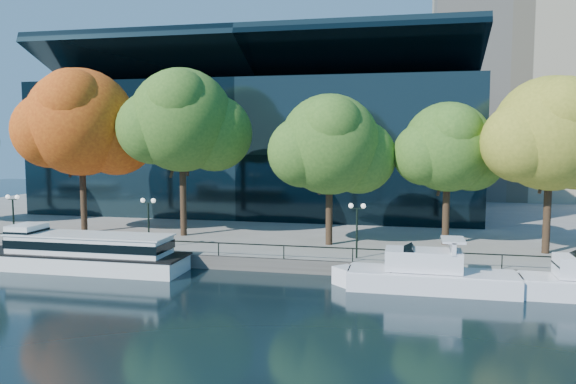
% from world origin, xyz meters
% --- Properties ---
extents(ground, '(160.00, 160.00, 0.00)m').
position_xyz_m(ground, '(0.00, 0.00, 0.00)').
color(ground, black).
rests_on(ground, ground).
extents(promenade, '(90.00, 67.08, 1.00)m').
position_xyz_m(promenade, '(0.00, 36.38, 0.50)').
color(promenade, slate).
rests_on(promenade, ground).
extents(railing, '(88.20, 0.08, 0.99)m').
position_xyz_m(railing, '(0.00, 3.25, 1.94)').
color(railing, black).
rests_on(railing, promenade).
extents(convention_building, '(50.00, 24.57, 21.43)m').
position_xyz_m(convention_building, '(-4.00, 31.79, 8.51)').
color(convention_building, black).
rests_on(convention_building, ground).
extents(tour_boat, '(17.13, 3.82, 3.25)m').
position_xyz_m(tour_boat, '(-10.09, 0.75, 1.38)').
color(tour_boat, white).
rests_on(tour_boat, ground).
extents(cruiser_near, '(11.77, 3.03, 3.41)m').
position_xyz_m(cruiser_near, '(14.86, 0.45, 1.06)').
color(cruiser_near, white).
rests_on(cruiser_near, ground).
extents(tree_1, '(12.24, 10.04, 15.06)m').
position_xyz_m(tree_1, '(-15.44, 10.35, 10.96)').
color(tree_1, black).
rests_on(tree_1, promenade).
extents(tree_2, '(11.42, 9.37, 14.87)m').
position_xyz_m(tree_2, '(-5.75, 10.72, 11.10)').
color(tree_2, black).
rests_on(tree_2, promenade).
extents(tree_3, '(10.20, 8.36, 12.30)m').
position_xyz_m(tree_3, '(7.61, 9.24, 9.04)').
color(tree_3, black).
rests_on(tree_3, promenade).
extents(tree_4, '(9.10, 7.46, 11.65)m').
position_xyz_m(tree_4, '(16.95, 11.32, 8.85)').
color(tree_4, black).
rests_on(tree_4, promenade).
extents(tree_5, '(10.74, 8.81, 13.36)m').
position_xyz_m(tree_5, '(24.24, 9.33, 9.88)').
color(tree_5, black).
rests_on(tree_5, promenade).
extents(lamp_0, '(1.26, 0.36, 4.03)m').
position_xyz_m(lamp_0, '(-18.45, 4.50, 3.98)').
color(lamp_0, black).
rests_on(lamp_0, promenade).
extents(lamp_1, '(1.26, 0.36, 4.03)m').
position_xyz_m(lamp_1, '(-6.22, 4.50, 3.98)').
color(lamp_1, black).
rests_on(lamp_1, promenade).
extents(lamp_2, '(1.26, 0.36, 4.03)m').
position_xyz_m(lamp_2, '(10.16, 4.50, 3.98)').
color(lamp_2, black).
rests_on(lamp_2, promenade).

